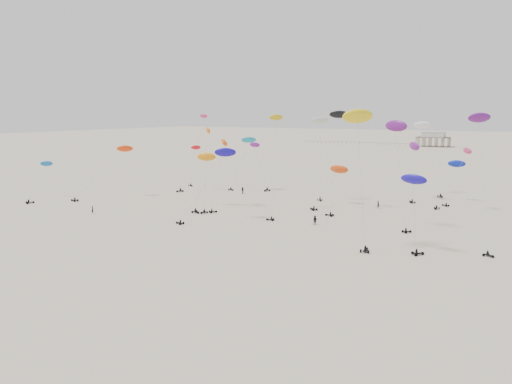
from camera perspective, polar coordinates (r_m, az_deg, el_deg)
The scene contains 29 objects.
ground_plane at distance 205.14m, azimuth 15.33°, elevation 2.42°, with size 900.00×900.00×0.00m, color beige.
pavilion_main at distance 353.44m, azimuth 19.60°, elevation 5.60°, with size 21.00×13.00×9.80m.
pier_fence at distance 365.74m, azimuth 11.49°, elevation 5.50°, with size 80.20×0.20×1.50m.
rig_0 at distance 121.35m, azimuth -5.74°, elevation 2.97°, with size 8.74×11.80×15.00m.
rig_1 at distance 142.95m, azimuth -23.54°, elevation 1.28°, with size 8.04×12.53×13.52m.
rig_2 at distance 113.91m, azimuth 2.13°, elevation 4.97°, with size 8.34×16.16×25.20m.
rig_3 at distance 126.24m, azimuth 22.04°, elevation 2.48°, with size 8.11×6.59×14.95m.
rig_4 at distance 97.83m, azimuth 24.31°, elevation 5.48°, with size 7.52×17.97×25.47m.
rig_5 at distance 120.02m, azimuth -3.89°, elevation 4.25°, with size 5.65×12.69×17.39m.
rig_6 at distance 147.59m, azimuth 18.85°, elevation 5.82°, with size 10.56×8.93×20.77m.
rig_7 at distance 118.31m, azimuth -6.05°, elevation 3.40°, with size 5.51×12.05×19.82m.
rig_8 at distance 137.27m, azimuth 17.61°, elevation 4.24°, with size 5.05×11.07×15.57m.
rig_9 at distance 139.72m, azimuth -16.14°, elevation 3.37°, with size 8.56×16.46×18.52m.
rig_10 at distance 137.84m, azimuth 21.76°, elevation 2.26°, with size 4.50×12.44×13.34m.
rig_11 at distance 157.07m, azimuth -6.48°, elevation 6.08°, with size 4.16×7.12×22.41m.
rig_12 at distance 106.48m, azimuth -4.41°, elevation 3.22°, with size 8.30×12.82×17.01m.
rig_13 at distance 119.12m, azimuth 9.28°, elevation 6.68°, with size 6.09×14.12×24.34m.
rig_14 at distance 146.50m, azimuth -1.24°, elevation 4.89°, with size 7.33×6.55×15.89m.
rig_15 at distance 85.18m, azimuth 11.69°, elevation 6.32°, with size 6.73×7.61×23.64m.
rig_16 at distance 102.24m, azimuth 15.87°, elevation 5.70°, with size 7.86×7.84×21.34m.
rig_17 at distance 124.74m, azimuth 9.00°, elevation 1.87°, with size 6.00×13.73×13.42m.
rig_18 at distance 130.97m, azimuth 7.35°, elevation 6.03°, with size 4.91×5.90×21.79m.
rig_19 at distance 147.29m, azimuth -7.92°, elevation 2.34°, with size 3.01×10.30×13.54m.
rig_20 at distance 85.35m, azimuth 17.68°, elevation -0.37°, with size 5.35×5.34×13.09m.
rig_21 at distance 146.77m, azimuth 0.40°, elevation 3.41°, with size 7.97×4.17×14.20m.
spectator_0 at distance 119.62m, azimuth -18.15°, elevation -2.33°, with size 0.72×0.50×1.99m, color black.
spectator_1 at distance 102.87m, azimuth 6.76°, elevation -3.76°, with size 1.13×0.66×2.31m, color black.
spectator_2 at distance 141.33m, azimuth -1.55°, elevation -0.17°, with size 1.35×0.73×2.29m, color black.
spectator_3 at distance 123.24m, azimuth 13.77°, elevation -1.81°, with size 0.78×0.54×2.14m, color black.
Camera 1 is at (47.66, 1.79, 22.86)m, focal length 35.00 mm.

